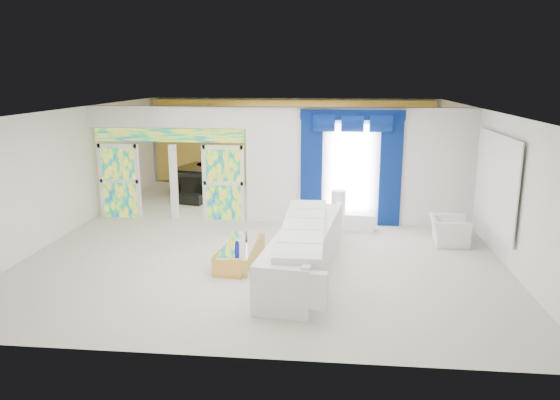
# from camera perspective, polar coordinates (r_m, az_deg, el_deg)

# --- Properties ---
(floor) EXTENTS (12.00, 12.00, 0.00)m
(floor) POSITION_cam_1_polar(r_m,az_deg,el_deg) (13.12, -0.78, -3.44)
(floor) COLOR #B7AF9E
(floor) RESTS_ON ground
(dividing_wall) EXTENTS (5.70, 0.18, 3.00)m
(dividing_wall) POSITION_cam_1_polar(r_m,az_deg,el_deg) (13.69, 8.68, 3.57)
(dividing_wall) COLOR white
(dividing_wall) RESTS_ON ground
(dividing_header) EXTENTS (4.30, 0.18, 0.55)m
(dividing_header) POSITION_cam_1_polar(r_m,az_deg,el_deg) (14.19, -11.99, 8.76)
(dividing_header) COLOR white
(dividing_header) RESTS_ON dividing_wall
(stained_panel_left) EXTENTS (0.95, 0.04, 2.00)m
(stained_panel_left) POSITION_cam_1_polar(r_m,az_deg,el_deg) (14.90, -16.91, 1.98)
(stained_panel_left) COLOR #994C3F
(stained_panel_left) RESTS_ON ground
(stained_panel_right) EXTENTS (0.95, 0.04, 2.00)m
(stained_panel_right) POSITION_cam_1_polar(r_m,az_deg,el_deg) (14.06, -6.11, 1.83)
(stained_panel_right) COLOR #994C3F
(stained_panel_right) RESTS_ON ground
(stained_transom) EXTENTS (4.00, 0.05, 0.35)m
(stained_transom) POSITION_cam_1_polar(r_m,az_deg,el_deg) (14.23, -11.90, 6.85)
(stained_transom) COLOR #994C3F
(stained_transom) RESTS_ON dividing_header
(window_pane) EXTENTS (1.00, 0.02, 2.30)m
(window_pane) POSITION_cam_1_polar(r_m,az_deg,el_deg) (13.59, 7.63, 3.32)
(window_pane) COLOR white
(window_pane) RESTS_ON dividing_wall
(blue_drape_left) EXTENTS (0.55, 0.10, 2.80)m
(blue_drape_left) POSITION_cam_1_polar(r_m,az_deg,el_deg) (13.57, 3.40, 3.18)
(blue_drape_left) COLOR #04144B
(blue_drape_left) RESTS_ON ground
(blue_drape_right) EXTENTS (0.55, 0.10, 2.80)m
(blue_drape_right) POSITION_cam_1_polar(r_m,az_deg,el_deg) (13.64, 11.84, 2.97)
(blue_drape_right) COLOR #04144B
(blue_drape_right) RESTS_ON ground
(blue_pelmet) EXTENTS (2.60, 0.12, 0.25)m
(blue_pelmet) POSITION_cam_1_polar(r_m,az_deg,el_deg) (13.39, 7.82, 9.07)
(blue_pelmet) COLOR #04144B
(blue_pelmet) RESTS_ON dividing_wall
(wall_mirror) EXTENTS (0.04, 2.70, 1.90)m
(wall_mirror) POSITION_cam_1_polar(r_m,az_deg,el_deg) (12.21, 22.33, 1.77)
(wall_mirror) COLOR white
(wall_mirror) RESTS_ON ground
(gold_curtains) EXTENTS (9.70, 0.12, 2.90)m
(gold_curtains) POSITION_cam_1_polar(r_m,az_deg,el_deg) (18.58, 1.28, 6.27)
(gold_curtains) COLOR #C0832E
(gold_curtains) RESTS_ON ground
(white_sofa) EXTENTS (1.52, 4.52, 0.84)m
(white_sofa) POSITION_cam_1_polar(r_m,az_deg,el_deg) (10.47, 2.69, -5.44)
(white_sofa) COLOR silver
(white_sofa) RESTS_ON ground
(coffee_table) EXTENTS (0.81, 1.83, 0.39)m
(coffee_table) POSITION_cam_1_polar(r_m,az_deg,el_deg) (10.97, -4.33, -5.81)
(coffee_table) COLOR gold
(coffee_table) RESTS_ON ground
(console_table) EXTENTS (1.23, 0.46, 0.40)m
(console_table) POSITION_cam_1_polar(r_m,az_deg,el_deg) (13.42, 7.54, -2.28)
(console_table) COLOR white
(console_table) RESTS_ON ground
(table_lamp) EXTENTS (0.36, 0.36, 0.58)m
(table_lamp) POSITION_cam_1_polar(r_m,az_deg,el_deg) (13.29, 6.32, -0.21)
(table_lamp) COLOR silver
(table_lamp) RESTS_ON console_table
(armchair) EXTENTS (0.88, 1.00, 0.62)m
(armchair) POSITION_cam_1_polar(r_m,az_deg,el_deg) (12.74, 17.75, -3.16)
(armchair) COLOR silver
(armchair) RESTS_ON ground
(grand_piano) EXTENTS (1.71, 2.00, 0.87)m
(grand_piano) POSITION_cam_1_polar(r_m,az_deg,el_deg) (17.59, -8.53, 2.20)
(grand_piano) COLOR black
(grand_piano) RESTS_ON ground
(piano_bench) EXTENTS (0.99, 0.59, 0.31)m
(piano_bench) POSITION_cam_1_polar(r_m,az_deg,el_deg) (16.14, -9.88, 0.13)
(piano_bench) COLOR black
(piano_bench) RESTS_ON ground
(tv_console) EXTENTS (0.68, 0.64, 0.83)m
(tv_console) POSITION_cam_1_polar(r_m,az_deg,el_deg) (16.53, -16.34, 1.02)
(tv_console) COLOR tan
(tv_console) RESTS_ON ground
(chandelier) EXTENTS (0.60, 0.60, 0.60)m
(chandelier) POSITION_cam_1_polar(r_m,az_deg,el_deg) (16.35, -7.57, 9.24)
(chandelier) COLOR gold
(chandelier) RESTS_ON ceiling
(decanters) EXTENTS (0.15, 0.90, 0.21)m
(decanters) POSITION_cam_1_polar(r_m,az_deg,el_deg) (10.67, -4.42, -4.81)
(decanters) COLOR white
(decanters) RESTS_ON coffee_table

